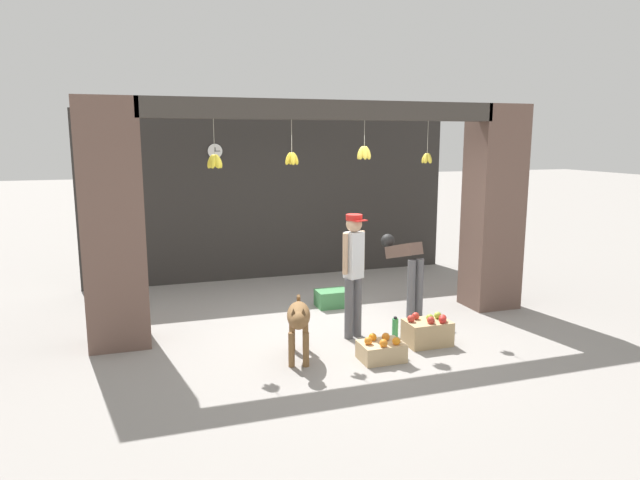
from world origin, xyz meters
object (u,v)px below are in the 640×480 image
Objects in this scene: dog at (299,319)px; worker_stooping at (405,264)px; fruit_crate_apples at (427,331)px; fruit_crate_oranges at (381,350)px; water_bottle at (395,328)px; wall_clock at (215,151)px; produce_box_green at (332,298)px; shopkeeper at (354,267)px.

worker_stooping is (1.89, 1.16, 0.25)m from dog.
fruit_crate_oranges is at bearing -159.16° from fruit_crate_apples.
worker_stooping reaches higher than fruit_crate_apples.
wall_clock is at bearing 115.48° from water_bottle.
dog reaches higher than produce_box_green.
fruit_crate_apples is at bearing 124.37° from shopkeeper.
shopkeeper is 5.82× the size of water_bottle.
fruit_crate_apples is (0.76, -0.52, -0.74)m from shopkeeper.
produce_box_green is 1.80× the size of wall_clock.
fruit_crate_apples is at bearing -113.88° from worker_stooping.
fruit_crate_oranges is (-1.02, -1.47, -0.61)m from worker_stooping.
dog is 3.63× the size of wall_clock.
dog is 0.60× the size of shopkeeper.
water_bottle is (-0.55, -0.84, -0.60)m from worker_stooping.
dog is 1.75× the size of fruit_crate_apples.
worker_stooping is 2.34× the size of produce_box_green.
water_bottle is at bearing 127.55° from fruit_crate_apples.
dog is 2.02× the size of produce_box_green.
produce_box_green is (0.18, 1.31, -0.78)m from shopkeeper.
worker_stooping is 1.34m from fruit_crate_apples.
dog is at bearing 178.92° from fruit_crate_apples.
produce_box_green is at bearing 101.83° from water_bottle.
fruit_crate_oranges is (0.87, -0.31, -0.36)m from dog.
wall_clock is (-0.34, 3.84, 1.77)m from dog.
fruit_crate_oranges is 0.91× the size of fruit_crate_apples.
shopkeeper is 0.94m from water_bottle.
wall_clock is at bearing 123.91° from produce_box_green.
worker_stooping is at bearing 76.56° from fruit_crate_apples.
dog is 0.86× the size of worker_stooping.
wall_clock reaches higher than produce_box_green.
shopkeeper is at bearing -70.52° from wall_clock.
worker_stooping is 1.23m from produce_box_green.
dog reaches higher than fruit_crate_apples.
worker_stooping is 1.17m from water_bottle.
dog is 0.99m from fruit_crate_oranges.
dog is 1.42m from water_bottle.
produce_box_green is 1.52m from water_bottle.
produce_box_green is (-0.58, 1.83, -0.04)m from fruit_crate_apples.
wall_clock is at bearing 119.29° from worker_stooping.
wall_clock reaches higher than dog.
produce_box_green is at bearing -119.14° from shopkeeper.
wall_clock is at bearing 116.68° from fruit_crate_apples.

